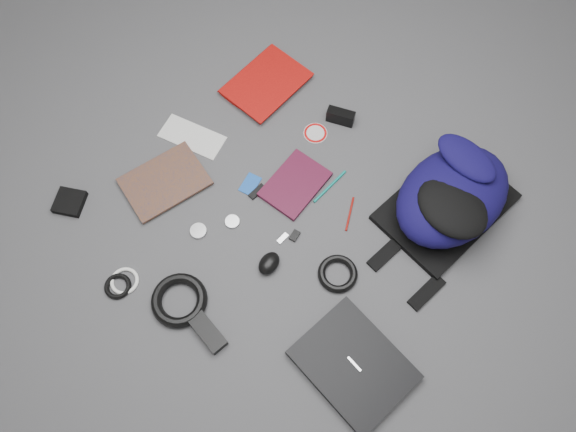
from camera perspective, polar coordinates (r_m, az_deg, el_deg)
The scene contains 24 objects.
ground at distance 1.78m, azimuth 0.00°, elevation -0.26°, with size 4.00×4.00×0.00m, color #4F4F51.
backpack at distance 1.79m, azimuth 16.37°, elevation 2.00°, with size 0.31×0.45×0.19m, color #0C0833, non-canonical shape.
laptop at distance 1.65m, azimuth 6.69°, elevation -14.79°, with size 0.31×0.24×0.03m, color black.
textbook_red at distance 2.08m, azimuth -4.42°, elevation 14.78°, with size 0.21×0.28×0.03m, color #960908.
comic_book at distance 1.92m, azimuth -13.74°, elevation 5.47°, with size 0.19×0.26×0.02m, color #A7540B.
envelope at distance 1.95m, azimuth -9.71°, elevation 7.94°, with size 0.22×0.10×0.00m, color silver.
dvd_case at distance 1.83m, azimuth 0.72°, elevation 3.25°, with size 0.15×0.21×0.02m, color #3C0B1E.
compact_camera at distance 1.95m, azimuth 5.36°, elevation 10.03°, with size 0.09×0.03×0.05m, color black.
sticker_disc at distance 1.93m, azimuth 2.80°, elevation 8.40°, with size 0.08×0.08×0.00m, color silver.
pen_teal at distance 1.83m, azimuth 4.27°, elevation 3.02°, with size 0.01×0.01×0.15m, color #0E7E74.
pen_red at distance 1.80m, azimuth 6.29°, elevation 0.22°, with size 0.01×0.01×0.12m, color maroon.
id_badge at distance 1.84m, azimuth -3.87°, elevation 3.24°, with size 0.05×0.07×0.00m, color #1751B1.
usb_black at distance 1.82m, azimuth -3.16°, elevation 2.48°, with size 0.02×0.06×0.01m, color black.
usb_silver at distance 1.75m, azimuth -0.54°, elevation -2.29°, with size 0.02×0.04×0.01m, color silver.
key_fob at distance 1.75m, azimuth 0.68°, elevation -2.01°, with size 0.02×0.04×0.01m, color black.
mouse at distance 1.71m, azimuth -1.94°, elevation -4.83°, with size 0.06×0.08×0.04m, color black.
headphone_left at distance 1.78m, azimuth -9.09°, elevation -1.52°, with size 0.05×0.05×0.01m, color #A8A8AA.
headphone_right at distance 1.78m, azimuth -5.68°, elevation -0.58°, with size 0.05×0.05×0.01m, color silver.
cable_coil at distance 1.71m, azimuth 5.07°, elevation -5.85°, with size 0.12×0.12×0.02m, color black.
power_brick at distance 1.67m, azimuth -8.12°, elevation -11.63°, with size 0.12×0.05×0.03m, color black.
power_cord_coil at distance 1.71m, azimuth -10.99°, elevation -8.40°, with size 0.17×0.17×0.03m, color black.
pouch at distance 1.93m, azimuth -21.31°, elevation 1.33°, with size 0.09×0.09×0.02m, color black.
earbud_coil at distance 1.77m, azimuth -16.91°, elevation -6.85°, with size 0.08×0.08×0.02m, color black.
white_cable_coil at distance 1.78m, azimuth -16.28°, elevation -6.36°, with size 0.09×0.09×0.01m, color white.
Camera 1 is at (0.40, -0.60, 1.63)m, focal length 35.00 mm.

